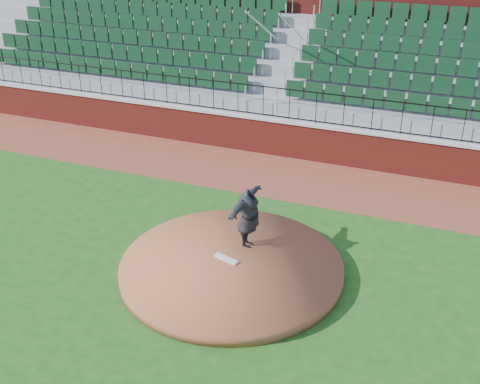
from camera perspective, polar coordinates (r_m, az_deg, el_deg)
name	(u,v)px	position (r m, az deg, el deg)	size (l,w,h in m)	color
ground	(217,267)	(14.26, -2.23, -7.22)	(90.00, 90.00, 0.00)	#1E4E16
warning_track	(286,176)	(18.67, 4.40, 1.51)	(34.00, 3.20, 0.01)	brown
field_wall	(301,141)	(19.85, 5.86, 4.91)	(34.00, 0.35, 1.20)	maroon
wall_cap	(302,122)	(19.61, 5.95, 6.67)	(34.00, 0.45, 0.10)	#B7B7B7
wall_railing	(303,106)	(19.43, 6.03, 8.19)	(34.00, 0.05, 1.00)	black
seating_stands	(325,70)	(21.81, 8.12, 11.54)	(34.00, 5.10, 4.60)	gray
concourse_wall	(343,40)	(24.36, 9.86, 14.13)	(34.00, 0.50, 5.50)	maroon
pitchers_mound	(231,268)	(14.02, -0.83, -7.25)	(5.22, 5.22, 0.25)	brown
pitching_rubber	(226,259)	(14.07, -1.34, -6.42)	(0.63, 0.16, 0.04)	silver
pitcher	(248,218)	(14.21, 0.80, -2.49)	(1.89, 0.51, 1.54)	black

